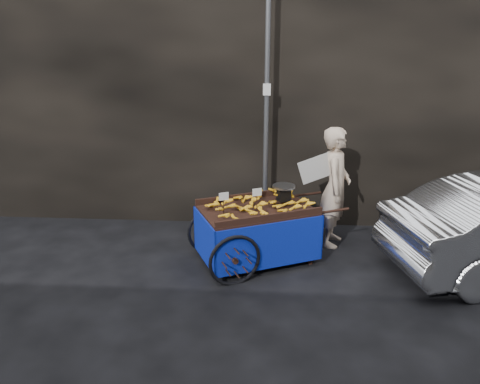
{
  "coord_description": "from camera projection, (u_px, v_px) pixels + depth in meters",
  "views": [
    {
      "loc": [
        0.36,
        -6.18,
        3.23
      ],
      "look_at": [
        -0.07,
        0.5,
        0.96
      ],
      "focal_mm": 35.0,
      "sensor_mm": 36.0,
      "label": 1
    }
  ],
  "objects": [
    {
      "name": "vendor",
      "position": [
        335.0,
        187.0,
        7.29
      ],
      "size": [
        0.92,
        0.78,
        1.9
      ],
      "rotation": [
        0.0,
        0.0,
        1.33
      ],
      "color": "beige",
      "rests_on": "ground"
    },
    {
      "name": "street_pole",
      "position": [
        266.0,
        114.0,
        7.46
      ],
      "size": [
        0.12,
        0.1,
        4.0
      ],
      "color": "slate",
      "rests_on": "ground"
    },
    {
      "name": "building_wall",
      "position": [
        273.0,
        76.0,
        8.53
      ],
      "size": [
        13.5,
        2.0,
        5.0
      ],
      "color": "black",
      "rests_on": "ground"
    },
    {
      "name": "plastic_bag",
      "position": [
        310.0,
        246.0,
        7.19
      ],
      "size": [
        0.29,
        0.23,
        0.26
      ],
      "primitive_type": "ellipsoid",
      "color": "blue",
      "rests_on": "ground"
    },
    {
      "name": "banana_cart",
      "position": [
        254.0,
        215.0,
        6.77
      ],
      "size": [
        2.41,
        1.81,
        1.2
      ],
      "rotation": [
        0.0,
        0.0,
        0.43
      ],
      "color": "black",
      "rests_on": "ground"
    },
    {
      "name": "ground",
      "position": [
        243.0,
        264.0,
        6.9
      ],
      "size": [
        80.0,
        80.0,
        0.0
      ],
      "primitive_type": "plane",
      "color": "black",
      "rests_on": "ground"
    }
  ]
}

